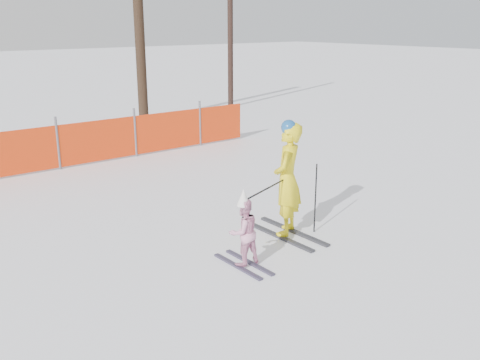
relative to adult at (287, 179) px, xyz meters
The scene contains 5 objects.
ground 1.21m from the adult, 164.52° to the right, with size 120.00×120.00×0.00m, color white.
adult is the anchor object (origin of this frame).
child 1.41m from the adult, 160.21° to the right, with size 0.49×1.03×1.15m.
ski_poles 0.29m from the adult, 108.85° to the right, with size 1.61×0.39×1.17m.
tree_trunks 11.86m from the adult, 67.95° to the left, with size 4.60×0.95×6.92m.
Camera 1 is at (-4.93, -5.67, 3.36)m, focal length 40.00 mm.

